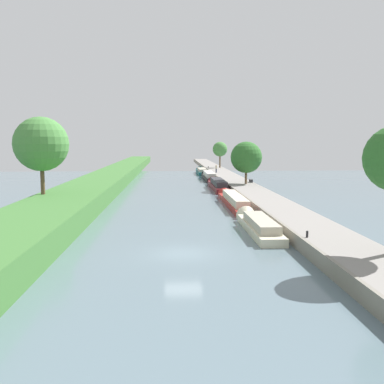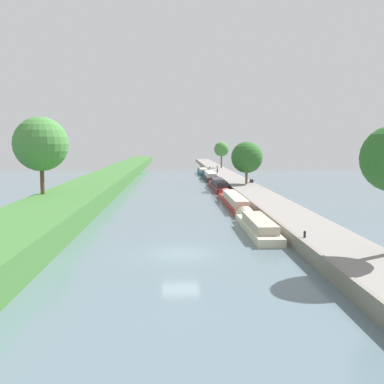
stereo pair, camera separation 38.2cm
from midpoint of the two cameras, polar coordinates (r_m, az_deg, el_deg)
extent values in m
plane|color=slate|center=(28.92, -1.16, -8.19)|extent=(160.00, 160.00, 0.00)
cube|color=#3D7033|center=(30.66, -23.35, -5.99)|extent=(6.80, 260.00, 1.98)
cube|color=gray|center=(30.80, 18.48, -6.67)|extent=(4.33, 260.00, 0.98)
cube|color=gray|center=(30.05, 14.37, -6.81)|extent=(0.25, 260.00, 1.03)
cube|color=beige|center=(35.58, 9.08, -4.90)|extent=(1.97, 10.46, 0.64)
cube|color=#B2A893|center=(34.95, 9.28, -4.02)|extent=(1.62, 7.32, 0.66)
cone|color=beige|center=(41.19, 7.46, -3.27)|extent=(1.88, 1.18, 1.88)
cube|color=maroon|center=(49.80, 5.80, -1.55)|extent=(1.81, 15.83, 0.57)
cube|color=beige|center=(48.92, 5.95, -0.87)|extent=(1.49, 11.08, 0.84)
cone|color=maroon|center=(58.10, 4.60, -0.34)|extent=(1.72, 1.09, 1.72)
cube|color=maroon|center=(67.07, 3.73, 0.69)|extent=(2.00, 13.79, 0.74)
cube|color=#333338|center=(66.31, 3.80, 1.31)|extent=(1.64, 9.65, 0.84)
cone|color=maroon|center=(74.49, 3.10, 1.30)|extent=(1.90, 1.20, 1.90)
cube|color=black|center=(83.32, 2.54, 1.89)|extent=(1.94, 13.45, 0.74)
cube|color=silver|center=(82.59, 2.58, 2.40)|extent=(1.59, 9.41, 0.86)
cone|color=black|center=(90.58, 2.13, 2.28)|extent=(1.85, 1.17, 1.85)
cube|color=#195B60|center=(97.54, 1.62, 2.61)|extent=(2.09, 11.50, 0.77)
cube|color=#B2A893|center=(96.92, 1.65, 2.99)|extent=(1.71, 8.05, 0.59)
cone|color=#195B60|center=(103.88, 1.37, 2.87)|extent=(1.99, 1.25, 1.99)
cylinder|color=brown|center=(65.77, 7.45, 2.27)|extent=(0.36, 0.36, 2.75)
sphere|color=#2D6628|center=(65.61, 7.49, 4.61)|extent=(4.79, 4.79, 4.79)
cylinder|color=brown|center=(106.10, 4.04, 4.23)|extent=(0.37, 0.37, 3.58)
sphere|color=#47843D|center=(106.01, 4.06, 5.73)|extent=(3.61, 3.61, 3.61)
cylinder|color=brown|center=(47.04, -19.15, 1.95)|extent=(0.43, 0.43, 3.67)
sphere|color=#47843D|center=(46.90, -19.31, 6.06)|extent=(5.61, 5.61, 5.61)
cylinder|color=#282D42|center=(89.11, 3.52, 2.86)|extent=(0.26, 0.26, 0.82)
cylinder|color=tan|center=(89.06, 3.53, 3.32)|extent=(0.34, 0.34, 0.62)
sphere|color=tan|center=(89.04, 3.53, 3.59)|extent=(0.22, 0.22, 0.22)
cylinder|color=black|center=(30.08, 15.16, -5.47)|extent=(0.16, 0.16, 0.45)
cylinder|color=black|center=(104.00, 2.48, 3.32)|extent=(0.16, 0.16, 0.45)
cube|color=#333338|center=(68.02, 8.21, 1.41)|extent=(0.40, 0.08, 0.41)
cube|color=#333338|center=(69.19, 8.02, 1.51)|extent=(0.40, 0.08, 0.41)
cube|color=#38383D|center=(68.58, 8.12, 1.66)|extent=(0.44, 1.50, 0.06)
camera|label=1|loc=(0.19, -89.80, 0.02)|focal=39.96mm
camera|label=2|loc=(0.19, 90.20, -0.02)|focal=39.96mm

